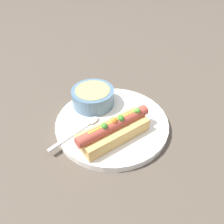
{
  "coord_description": "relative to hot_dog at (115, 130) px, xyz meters",
  "views": [
    {
      "loc": [
        -0.03,
        -0.41,
        0.4
      ],
      "look_at": [
        0.0,
        0.0,
        0.05
      ],
      "focal_mm": 35.0,
      "sensor_mm": 36.0,
      "label": 1
    }
  ],
  "objects": [
    {
      "name": "hot_dog",
      "position": [
        0.0,
        0.0,
        0.0
      ],
      "size": [
        0.17,
        0.14,
        0.06
      ],
      "rotation": [
        0.0,
        0.0,
        0.55
      ],
      "color": "tan",
      "rests_on": "dinner_plate"
    },
    {
      "name": "spoon",
      "position": [
        -0.07,
        0.04,
        -0.02
      ],
      "size": [
        0.12,
        0.11,
        0.01
      ],
      "rotation": [
        0.0,
        0.0,
        0.74
      ],
      "color": "#B7B7BC",
      "rests_on": "dinner_plate"
    },
    {
      "name": "soup_bowl",
      "position": [
        -0.05,
        0.13,
        0.0
      ],
      "size": [
        0.11,
        0.11,
        0.05
      ],
      "color": "slate",
      "rests_on": "dinner_plate"
    },
    {
      "name": "ground_plane",
      "position": [
        -0.0,
        0.06,
        -0.04
      ],
      "size": [
        4.0,
        4.0,
        0.0
      ],
      "primitive_type": "plane",
      "color": "#4C4238"
    },
    {
      "name": "dinner_plate",
      "position": [
        -0.0,
        0.06,
        -0.03
      ],
      "size": [
        0.29,
        0.29,
        0.02
      ],
      "color": "white",
      "rests_on": "ground_plane"
    }
  ]
}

